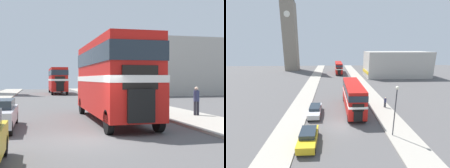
% 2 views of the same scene
% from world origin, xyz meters
% --- Properties ---
extents(ground_plane, '(120.00, 120.00, 0.00)m').
position_xyz_m(ground_plane, '(0.00, 0.00, 0.00)').
color(ground_plane, '#565454').
extents(double_decker_bus, '(2.57, 10.00, 4.37)m').
position_xyz_m(double_decker_bus, '(2.01, 5.09, 2.59)').
color(double_decker_bus, red).
rests_on(double_decker_bus, ground_plane).
extents(bus_distant, '(2.41, 11.15, 4.03)m').
position_xyz_m(bus_distant, '(1.17, 38.30, 2.40)').
color(bus_distant, red).
rests_on(bus_distant, ground_plane).
extents(pedestrian_walking, '(0.35, 0.35, 1.76)m').
position_xyz_m(pedestrian_walking, '(7.46, 5.56, 1.11)').
color(pedestrian_walking, '#282833').
rests_on(pedestrian_walking, sidewalk_right).
extents(shop_building_block, '(20.43, 8.37, 8.17)m').
position_xyz_m(shop_building_block, '(19.96, 31.18, 4.08)').
color(shop_building_block, '#B2ADA3').
rests_on(shop_building_block, ground_plane).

